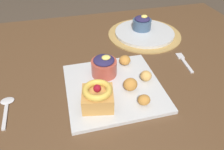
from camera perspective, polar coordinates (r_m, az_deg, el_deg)
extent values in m
cube|color=brown|center=(0.75, -4.96, -1.60)|extent=(1.56, 1.07, 0.04)
cylinder|color=brown|center=(1.53, 18.88, 2.61)|extent=(0.07, 0.07, 0.69)
cylinder|color=#AD894C|center=(1.00, 8.67, 10.76)|extent=(0.33, 0.33, 0.00)
cube|color=silver|center=(0.68, 0.42, -3.26)|extent=(0.30, 0.30, 0.01)
cube|color=#C68E47|center=(0.60, -3.83, -6.37)|extent=(0.10, 0.10, 0.05)
torus|color=#E5BC4C|center=(0.58, -3.97, -4.02)|extent=(0.10, 0.10, 0.02)
sphere|color=maroon|center=(0.57, -3.99, -3.61)|extent=(0.02, 0.02, 0.02)
cylinder|color=#B24C3D|center=(0.71, -2.15, 1.97)|extent=(0.09, 0.09, 0.05)
ellipsoid|color=#28234C|center=(0.69, -2.21, 4.01)|extent=(0.07, 0.07, 0.02)
ellipsoid|color=#EAD666|center=(0.68, -1.62, 4.73)|extent=(0.03, 0.03, 0.01)
ellipsoid|color=#BC7F38|center=(0.62, 8.60, -6.65)|extent=(0.04, 0.03, 0.03)
ellipsoid|color=#BC7F38|center=(0.65, 4.95, -2.53)|extent=(0.04, 0.04, 0.04)
ellipsoid|color=#BC7F38|center=(0.76, 3.47, 4.00)|extent=(0.04, 0.04, 0.03)
ellipsoid|color=tan|center=(0.70, 9.13, -0.23)|extent=(0.04, 0.04, 0.03)
cylinder|color=silver|center=(0.99, 8.72, 11.20)|extent=(0.27, 0.27, 0.01)
cylinder|color=#3D5675|center=(1.00, 8.02, 13.33)|extent=(0.08, 0.08, 0.05)
ellipsoid|color=#28234C|center=(0.99, 8.16, 14.73)|extent=(0.07, 0.07, 0.02)
ellipsoid|color=#EAD666|center=(0.98, 8.67, 15.29)|extent=(0.03, 0.03, 0.01)
cube|color=silver|center=(0.83, 19.48, 2.49)|extent=(0.02, 0.09, 0.00)
cube|color=silver|center=(0.87, 17.81, 4.89)|extent=(0.03, 0.04, 0.00)
cube|color=silver|center=(0.67, -26.77, -9.93)|extent=(0.01, 0.10, 0.00)
ellipsoid|color=silver|center=(0.71, -26.31, -6.23)|extent=(0.04, 0.03, 0.00)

